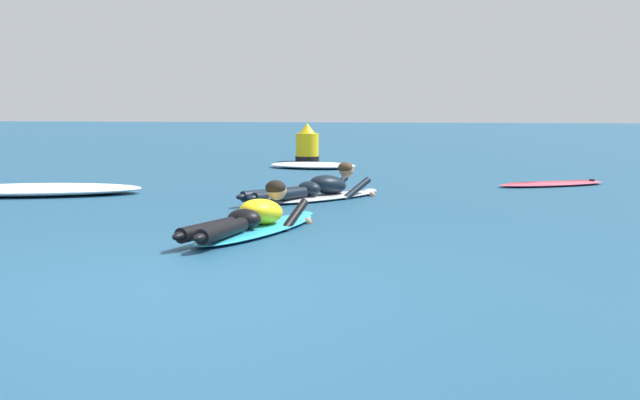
{
  "coord_description": "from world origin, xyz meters",
  "views": [
    {
      "loc": [
        2.07,
        -5.14,
        1.23
      ],
      "look_at": [
        0.27,
        3.98,
        0.17
      ],
      "focal_mm": 44.86,
      "sensor_mm": 36.0,
      "label": 1
    }
  ],
  "objects_px": {
    "channel_marker_buoy": "(307,147)",
    "surfer_far": "(319,190)",
    "drifting_surfboard": "(552,184)",
    "surfer_near": "(255,220)"
  },
  "relations": [
    {
      "from": "drifting_surfboard",
      "to": "channel_marker_buoy",
      "type": "distance_m",
      "value": 7.37
    },
    {
      "from": "surfer_near",
      "to": "channel_marker_buoy",
      "type": "bearing_deg",
      "value": 99.42
    },
    {
      "from": "surfer_far",
      "to": "drifting_surfboard",
      "type": "relative_size",
      "value": 1.22
    },
    {
      "from": "drifting_surfboard",
      "to": "channel_marker_buoy",
      "type": "height_order",
      "value": "channel_marker_buoy"
    },
    {
      "from": "surfer_far",
      "to": "channel_marker_buoy",
      "type": "bearing_deg",
      "value": 103.26
    },
    {
      "from": "channel_marker_buoy",
      "to": "surfer_far",
      "type": "bearing_deg",
      "value": -76.74
    },
    {
      "from": "drifting_surfboard",
      "to": "surfer_far",
      "type": "bearing_deg",
      "value": -140.47
    },
    {
      "from": "drifting_surfboard",
      "to": "surfer_near",
      "type": "bearing_deg",
      "value": -120.43
    },
    {
      "from": "surfer_near",
      "to": "channel_marker_buoy",
      "type": "height_order",
      "value": "channel_marker_buoy"
    },
    {
      "from": "surfer_far",
      "to": "drifting_surfboard",
      "type": "height_order",
      "value": "surfer_far"
    }
  ]
}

